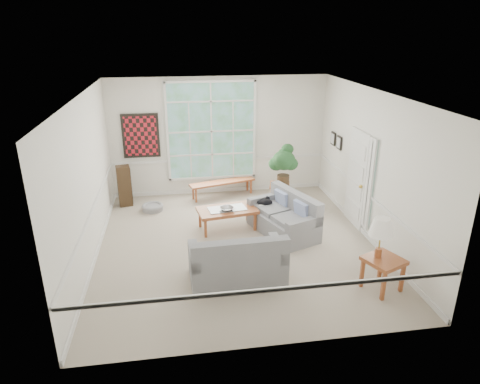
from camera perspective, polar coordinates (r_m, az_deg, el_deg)
The scene contains 24 objects.
floor at distance 8.74m, azimuth -0.45°, elevation -6.97°, with size 5.50×6.00×0.01m, color #A39685.
ceiling at distance 7.78m, azimuth -0.52°, elevation 12.92°, with size 5.50×6.00×0.02m, color white.
wall_back at distance 10.99m, azimuth -2.78°, elevation 7.41°, with size 5.50×0.02×3.00m, color white.
wall_front at distance 5.43m, azimuth 4.18°, elevation -7.77°, with size 5.50×0.02×3.00m, color white.
wall_left at distance 8.22m, azimuth -19.81°, elevation 1.32°, with size 0.02×6.00×3.00m, color white.
wall_right at distance 8.94m, azimuth 17.27°, elevation 3.18°, with size 0.02×6.00×3.00m, color white.
window_back at distance 10.90m, azimuth -3.82°, elevation 8.08°, with size 2.30×0.08×2.40m, color white.
entry_door at distance 9.57m, azimuth 15.26°, elevation 1.73°, with size 0.08×0.90×2.10m, color white.
door_sidelight at distance 9.00m, azimuth 16.88°, elevation 0.99°, with size 0.08×0.26×1.90m, color white.
wall_art at distance 10.90m, azimuth -13.09°, elevation 7.30°, with size 0.90×0.06×1.10m, color maroon.
wall_frame_near at distance 10.44m, azimuth 13.04°, elevation 6.42°, with size 0.04×0.26×0.32m, color black.
wall_frame_far at distance 10.80m, azimuth 12.28°, elevation 6.97°, with size 0.04×0.26×0.32m, color black.
loveseat_right at distance 9.05m, azimuth 5.76°, elevation -2.96°, with size 0.83×1.60×0.87m, color gray.
loveseat_front at distance 7.44m, azimuth -0.39°, elevation -8.46°, with size 1.63×0.84×0.88m, color gray.
coffee_table at distance 9.27m, azimuth -1.71°, elevation -3.58°, with size 1.25×0.68×0.47m, color #9A4E28.
pewter_bowl at distance 9.09m, azimuth -1.73°, elevation -2.21°, with size 0.36×0.36×0.09m, color #9C9CA1.
window_bench at distance 11.05m, azimuth -2.34°, elevation 0.43°, with size 1.71×0.33×0.40m, color #9A4E28.
end_table at distance 10.69m, azimuth 5.27°, elevation -0.16°, with size 0.48×0.48×0.48m, color #9A4E28.
houseplant at distance 10.39m, azimuth 5.85°, elevation 3.61°, with size 0.60×0.60×1.03m, color #224E26, non-canonical shape.
side_table at distance 7.60m, azimuth 18.42°, elevation -10.31°, with size 0.56×0.56×0.58m, color #9A4E28.
table_lamp at distance 7.33m, azimuth 18.20°, elevation -5.83°, with size 0.40×0.40×0.69m, color white, non-canonical shape.
pet_bed at distance 10.45m, azimuth -11.58°, elevation -2.02°, with size 0.50×0.50×0.15m, color gray.
floor_speaker at distance 10.74m, azimuth -15.16°, elevation 0.79°, with size 0.31×0.25×1.01m, color #362516.
cat at distance 9.39m, azimuth 3.31°, elevation -1.34°, with size 0.35×0.25×0.16m, color black.
Camera 1 is at (-1.11, -7.62, 4.13)m, focal length 32.00 mm.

